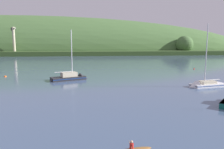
# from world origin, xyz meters

# --- Properties ---
(far_shoreline_hill) EXTENTS (562.28, 122.98, 67.60)m
(far_shoreline_hill) POSITION_xyz_m (-59.67, 203.72, 0.08)
(far_shoreline_hill) COLOR #314A21
(far_shoreline_hill) RESTS_ON ground
(dockside_crane) EXTENTS (6.91, 13.11, 20.49)m
(dockside_crane) POSITION_xyz_m (-58.42, 161.10, 9.86)
(dockside_crane) COLOR #4C4C51
(dockside_crane) RESTS_ON ground
(sailboat_near_mooring) EXTENTS (8.18, 3.59, 13.35)m
(sailboat_near_mooring) POSITION_xyz_m (9.62, 34.53, 0.20)
(sailboat_near_mooring) COLOR white
(sailboat_near_mooring) RESTS_ON ground
(sailboat_midwater_white) EXTENTS (9.24, 5.74, 12.90)m
(sailboat_midwater_white) POSITION_xyz_m (-15.87, 47.46, 0.24)
(sailboat_midwater_white) COLOR #232328
(sailboat_midwater_white) RESTS_ON ground
(mooring_buoy_foreground) EXTENTS (0.62, 0.62, 0.70)m
(mooring_buoy_foreground) POSITION_xyz_m (-32.94, 54.90, 0.00)
(mooring_buoy_foreground) COLOR #EA5B19
(mooring_buoy_foreground) RESTS_ON ground
(mooring_buoy_off_fishing_boat) EXTENTS (0.53, 0.53, 0.61)m
(mooring_buoy_off_fishing_boat) POSITION_xyz_m (24.13, 62.45, 0.00)
(mooring_buoy_off_fishing_boat) COLOR red
(mooring_buoy_off_fishing_boat) RESTS_ON ground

